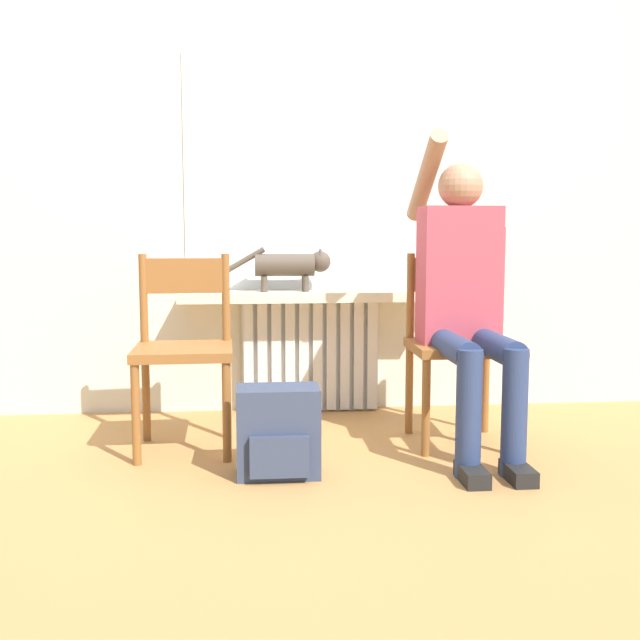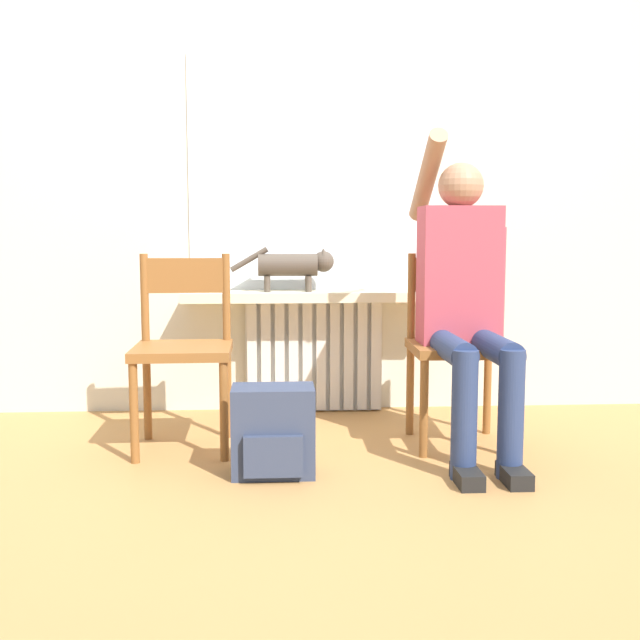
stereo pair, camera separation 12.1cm
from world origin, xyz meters
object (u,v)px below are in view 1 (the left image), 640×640
at_px(chair_right, 456,343).
at_px(cat, 292,265).
at_px(chair_left, 184,347).
at_px(person, 466,293).
at_px(backpack, 278,432).

height_order(chair_right, cat, cat).
height_order(chair_left, person, person).
bearing_deg(chair_left, person, -7.17).
bearing_deg(cat, person, -44.13).
xyz_separation_m(chair_left, cat, (0.50, 0.55, 0.33)).
bearing_deg(cat, chair_left, -132.14).
bearing_deg(chair_right, person, -88.86).
relative_size(chair_left, chair_right, 1.00).
xyz_separation_m(chair_right, cat, (-0.70, 0.55, 0.33)).
height_order(person, cat, person).
bearing_deg(backpack, chair_right, 26.64).
relative_size(chair_left, cat, 1.60).
xyz_separation_m(chair_left, chair_right, (1.20, -0.00, 0.00)).
height_order(chair_left, backpack, chair_left).
distance_m(chair_left, backpack, 0.63).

